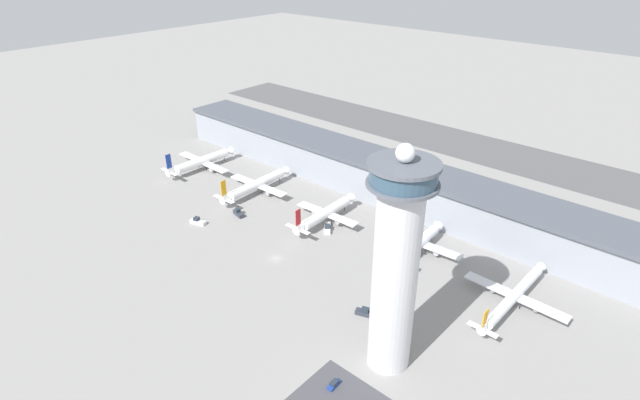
% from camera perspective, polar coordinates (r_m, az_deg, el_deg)
% --- Properties ---
extents(ground_plane, '(1000.00, 1000.00, 0.00)m').
position_cam_1_polar(ground_plane, '(191.79, -5.08, -6.68)').
color(ground_plane, gray).
extents(terminal_building, '(257.03, 25.00, 18.84)m').
position_cam_1_polar(terminal_building, '(233.91, 7.22, 2.60)').
color(terminal_building, '#9399A3').
rests_on(terminal_building, ground).
extents(runway_strip, '(385.54, 44.00, 0.01)m').
position_cam_1_polar(runway_strip, '(307.96, 16.42, 6.05)').
color(runway_strip, '#515154').
rests_on(runway_strip, ground).
extents(control_tower, '(17.62, 17.62, 66.87)m').
position_cam_1_polar(control_tower, '(130.93, 8.66, -7.24)').
color(control_tower, silver).
rests_on(control_tower, ground).
extents(airplane_gate_alpha, '(38.00, 40.45, 14.17)m').
position_cam_1_polar(airplane_gate_alpha, '(269.09, -13.36, 4.31)').
color(airplane_gate_alpha, white).
rests_on(airplane_gate_alpha, ground).
extents(airplane_gate_bravo, '(34.34, 42.47, 13.71)m').
position_cam_1_polar(airplane_gate_bravo, '(238.72, -7.25, 1.76)').
color(airplane_gate_bravo, white).
rests_on(airplane_gate_bravo, ground).
extents(airplane_gate_charlie, '(30.58, 37.58, 13.68)m').
position_cam_1_polar(airplane_gate_charlie, '(211.76, 0.67, -1.52)').
color(airplane_gate_charlie, white).
rests_on(airplane_gate_charlie, ground).
extents(airplane_gate_delta, '(33.48, 32.46, 13.04)m').
position_cam_1_polar(airplane_gate_delta, '(196.11, 11.37, -4.82)').
color(airplane_gate_delta, silver).
rests_on(airplane_gate_delta, ground).
extents(airplane_gate_echo, '(35.17, 45.72, 11.35)m').
position_cam_1_polar(airplane_gate_echo, '(178.26, 21.29, -10.20)').
color(airplane_gate_echo, silver).
rests_on(airplane_gate_echo, ground).
extents(service_truck_catering, '(8.19, 4.80, 2.63)m').
position_cam_1_polar(service_truck_catering, '(165.57, 5.39, -12.75)').
color(service_truck_catering, black).
rests_on(service_truck_catering, ground).
extents(service_truck_fuel, '(7.17, 7.96, 2.83)m').
position_cam_1_polar(service_truck_fuel, '(208.26, 0.85, -3.20)').
color(service_truck_fuel, black).
rests_on(service_truck_fuel, ground).
extents(service_truck_baggage, '(7.02, 3.74, 3.03)m').
position_cam_1_polar(service_truck_baggage, '(221.85, -9.31, -1.50)').
color(service_truck_baggage, black).
rests_on(service_truck_baggage, ground).
extents(service_truck_water, '(7.45, 4.39, 2.82)m').
position_cam_1_polar(service_truck_water, '(219.12, -13.78, -2.39)').
color(service_truck_water, black).
rests_on(service_truck_water, ground).
extents(car_maroon_suv, '(1.93, 4.24, 1.57)m').
position_cam_1_polar(car_maroon_suv, '(144.52, 1.59, -20.32)').
color(car_maroon_suv, black).
rests_on(car_maroon_suv, ground).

